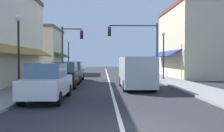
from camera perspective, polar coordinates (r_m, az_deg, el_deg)
ground_plane at (r=24.29m, az=-0.88°, el=-3.04°), size 80.00×80.00×0.00m
sidewalk_left at (r=24.78m, az=-13.72°, el=-2.86°), size 2.60×56.00×0.12m
sidewalk_right at (r=25.02m, az=11.83°, el=-2.81°), size 2.60×56.00×0.12m
lane_center_stripe at (r=24.29m, az=-0.88°, el=-3.04°), size 0.14×52.00×0.01m
storefront_right_block at (r=28.12m, az=18.81°, el=5.46°), size 6.68×10.20×7.80m
storefront_far_left at (r=35.29m, az=-16.29°, el=3.54°), size 6.00×8.20×6.40m
parked_car_nearest_left at (r=11.78m, az=-15.10°, el=-3.72°), size 1.85×4.13×1.77m
parked_car_second_left at (r=17.23m, az=-11.06°, el=-2.04°), size 1.81×4.12×1.77m
parked_car_third_left at (r=21.84m, az=-9.32°, el=-1.27°), size 1.80×4.11×1.77m
van_in_lane at (r=16.13m, az=5.73°, el=-1.31°), size 2.01×5.18×2.12m
traffic_signal_mast_arm at (r=23.70m, az=6.66°, el=5.97°), size 4.96×0.50×5.53m
traffic_signal_left_corner at (r=25.47m, az=-10.18°, el=5.04°), size 2.28×0.50×5.40m
street_lamp_left_near at (r=14.13m, az=-21.40°, el=5.74°), size 0.36×0.36×4.41m
street_lamp_right_mid at (r=23.10m, az=12.19°, el=4.30°), size 0.36×0.36×4.52m
street_lamp_left_far at (r=31.51m, az=-10.34°, el=3.54°), size 0.36×0.36×4.49m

